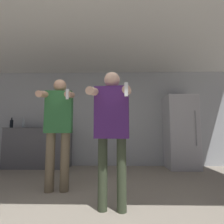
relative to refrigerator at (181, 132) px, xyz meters
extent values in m
cube|color=#B2B7BC|center=(-1.98, 0.35, 0.38)|extent=(7.00, 0.06, 2.55)
cube|color=silver|center=(-1.98, -1.31, 1.68)|extent=(7.00, 3.77, 0.05)
cube|color=silver|center=(0.00, 0.01, 0.00)|extent=(0.72, 0.63, 1.79)
cube|color=#B6B6BB|center=(0.00, -0.32, 0.00)|extent=(0.69, 0.01, 1.72)
cylinder|color=#99999E|center=(0.23, -0.34, 0.09)|extent=(0.02, 0.02, 0.81)
cube|color=slate|center=(-3.60, 0.06, -0.40)|extent=(1.60, 0.52, 0.99)
cube|color=#38383A|center=(-3.60, 0.06, 0.10)|extent=(1.63, 0.55, 0.01)
cylinder|color=black|center=(-4.30, 0.01, 0.20)|extent=(0.08, 0.08, 0.20)
cylinder|color=black|center=(-4.30, 0.01, 0.33)|extent=(0.03, 0.03, 0.07)
sphere|color=silver|center=(-4.30, 0.01, 0.37)|extent=(0.03, 0.03, 0.03)
cylinder|color=#194723|center=(-2.91, 0.01, 0.21)|extent=(0.08, 0.08, 0.22)
cylinder|color=#194723|center=(-2.91, 0.01, 0.35)|extent=(0.03, 0.03, 0.07)
sphere|color=#B29933|center=(-2.91, 0.01, 0.38)|extent=(0.03, 0.03, 0.03)
cylinder|color=silver|center=(-3.99, 0.01, 0.18)|extent=(0.07, 0.07, 0.17)
cylinder|color=silver|center=(-3.99, 0.01, 0.31)|extent=(0.03, 0.03, 0.09)
sphere|color=silver|center=(-3.99, 0.01, 0.36)|extent=(0.03, 0.03, 0.03)
cylinder|color=#38422D|center=(-1.78, -2.30, -0.48)|extent=(0.11, 0.11, 0.83)
cylinder|color=#38422D|center=(-1.56, -2.32, -0.48)|extent=(0.11, 0.11, 0.83)
cube|color=#4C236B|center=(-1.67, -2.31, 0.24)|extent=(0.43, 0.24, 0.62)
sphere|color=beige|center=(-1.67, -2.31, 0.65)|extent=(0.19, 0.19, 0.19)
cylinder|color=beige|center=(-1.88, -2.46, 0.47)|extent=(0.13, 0.36, 0.15)
cylinder|color=beige|center=(-1.50, -2.50, 0.47)|extent=(0.13, 0.36, 0.15)
cube|color=white|center=(-1.52, -2.67, 0.44)|extent=(0.04, 0.04, 0.14)
cylinder|color=#75664C|center=(-2.64, -1.68, -0.46)|extent=(0.14, 0.14, 0.88)
cylinder|color=#75664C|center=(-2.42, -1.66, -0.46)|extent=(0.14, 0.14, 0.88)
cube|color=#2D6B38|center=(-2.53, -1.67, 0.32)|extent=(0.43, 0.24, 0.66)
sphere|color=tan|center=(-2.53, -1.67, 0.75)|extent=(0.20, 0.20, 0.20)
cylinder|color=tan|center=(-2.70, -1.89, 0.56)|extent=(0.13, 0.42, 0.16)
cylinder|color=tan|center=(-2.32, -1.85, 0.56)|extent=(0.13, 0.42, 0.16)
cube|color=white|center=(-2.30, -2.05, 0.53)|extent=(0.04, 0.04, 0.14)
camera|label=1|loc=(-1.63, -4.42, 0.02)|focal=28.00mm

